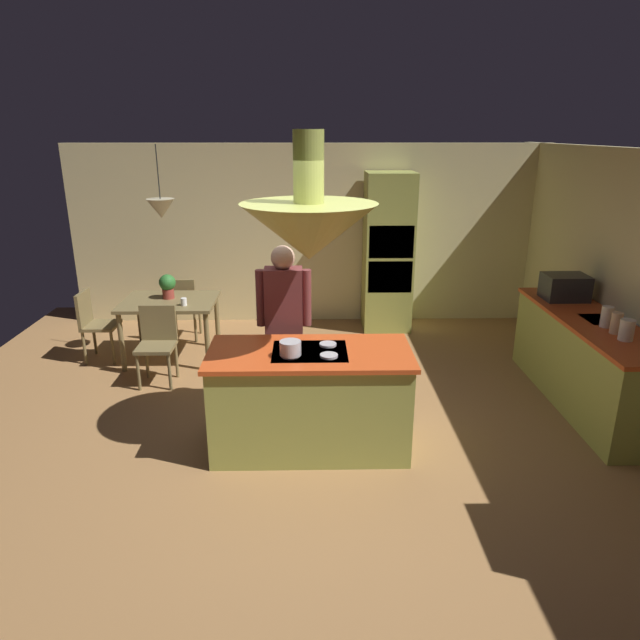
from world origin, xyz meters
The scene contains 19 objects.
ground centered at (0.00, 0.00, 0.00)m, with size 8.16×8.16×0.00m, color #9E7042.
wall_back centered at (0.00, 3.45, 1.27)m, with size 6.80×0.10×2.55m, color beige.
kitchen_island centered at (0.00, -0.20, 0.47)m, with size 1.76×0.84×0.94m.
counter_run_right centered at (2.84, 0.60, 0.47)m, with size 0.73×2.40×0.92m.
oven_tower centered at (1.10, 3.04, 1.09)m, with size 0.66×0.62×2.19m.
dining_table centered at (-1.70, 1.90, 0.66)m, with size 1.12×0.88×0.76m.
person_at_island centered at (-0.25, 0.49, 0.98)m, with size 0.53×0.23×1.70m.
range_hood centered at (0.00, -0.20, 1.97)m, with size 1.10×1.10×1.00m.
pendant_light_over_table centered at (-1.70, 1.90, 1.86)m, with size 0.32×0.32×0.82m.
chair_facing_island centered at (-1.70, 1.24, 0.50)m, with size 0.40×0.40×0.87m.
chair_by_back_wall centered at (-1.70, 2.56, 0.50)m, with size 0.40×0.40×0.87m.
chair_at_corner centered at (-2.64, 1.90, 0.50)m, with size 0.40×0.40×0.87m.
potted_plant_on_table centered at (-1.73, 1.98, 0.93)m, with size 0.20×0.20×0.30m.
cup_on_table centered at (-1.47, 1.68, 0.81)m, with size 0.07×0.07×0.09m, color white.
canister_flour centered at (2.84, 0.01, 1.02)m, with size 0.13×0.13×0.19m, color silver.
canister_sugar centered at (2.84, 0.19, 1.02)m, with size 0.10×0.10×0.20m, color #E0B78C.
canister_tea centered at (2.84, 0.37, 1.02)m, with size 0.11×0.11×0.20m, color silver.
microwave_on_counter centered at (2.84, 1.31, 1.06)m, with size 0.46×0.36×0.28m, color #232326.
cooking_pot_on_cooktop centered at (-0.16, -0.33, 1.00)m, with size 0.18×0.18×0.12m, color #B2B2B7.
Camera 1 is at (0.00, -4.68, 2.71)m, focal length 31.67 mm.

